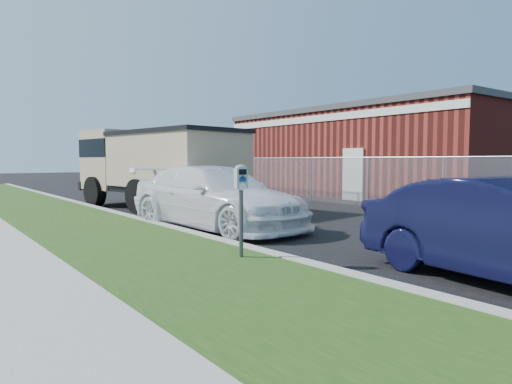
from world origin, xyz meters
TOP-DOWN VIEW (x-y plane):
  - ground at (0.00, 0.00)m, footprint 120.00×120.00m
  - streetside at (-5.57, 2.00)m, footprint 6.12×50.00m
  - chainlink_fence at (6.00, 7.00)m, footprint 0.06×30.06m
  - brick_building at (12.00, 8.00)m, footprint 9.20×14.20m
  - parking_meter at (-3.19, -0.99)m, footprint 0.23×0.17m
  - white_wagon at (-1.35, 2.77)m, footprint 2.86×5.60m
  - dump_truck at (-0.57, 8.03)m, footprint 3.81×7.48m

SIDE VIEW (x-z plane):
  - ground at x=0.00m, z-range 0.00..0.00m
  - streetside at x=-5.57m, z-range -0.01..0.14m
  - white_wagon at x=-1.35m, z-range 0.00..1.56m
  - parking_meter at x=-3.19m, z-range 0.47..1.96m
  - chainlink_fence at x=6.00m, z-range -13.74..16.26m
  - dump_truck at x=-0.57m, z-range 0.18..2.98m
  - brick_building at x=12.00m, z-range 0.04..4.21m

